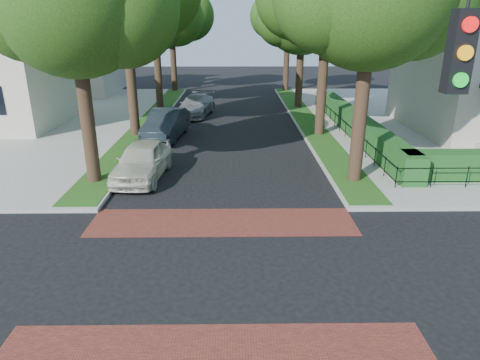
# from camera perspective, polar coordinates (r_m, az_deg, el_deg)

# --- Properties ---
(ground) EXTENTS (120.00, 120.00, 0.00)m
(ground) POSITION_cam_1_polar(r_m,az_deg,el_deg) (11.89, -2.74, -12.34)
(ground) COLOR black
(ground) RESTS_ON ground
(crosswalk_far) EXTENTS (9.00, 2.20, 0.01)m
(crosswalk_far) POSITION_cam_1_polar(r_m,az_deg,el_deg) (14.69, -2.33, -5.61)
(crosswalk_far) COLOR maroon
(crosswalk_far) RESTS_ON ground
(crosswalk_near) EXTENTS (9.00, 2.20, 0.01)m
(crosswalk_near) POSITION_cam_1_polar(r_m,az_deg,el_deg) (9.35, -3.42, -22.89)
(crosswalk_near) COLOR maroon
(crosswalk_near) RESTS_ON ground
(grass_strip_ne) EXTENTS (1.60, 29.80, 0.02)m
(grass_strip_ne) POSITION_cam_1_polar(r_m,az_deg,el_deg) (30.20, 8.85, 7.99)
(grass_strip_ne) COLOR #1E4F16
(grass_strip_ne) RESTS_ON sidewalk_ne
(grass_strip_nw) EXTENTS (1.60, 29.80, 0.02)m
(grass_strip_nw) POSITION_cam_1_polar(r_m,az_deg,el_deg) (30.35, -11.89, 7.86)
(grass_strip_nw) COLOR #1E4F16
(grass_strip_nw) RESTS_ON sidewalk_nw
(tree_right_far) EXTENTS (7.25, 6.23, 9.74)m
(tree_right_far) POSITION_cam_1_polar(r_m,az_deg,el_deg) (34.64, 8.41, 20.79)
(tree_right_far) COLOR black
(tree_right_far) RESTS_ON sidewalk_ne
(tree_right_back) EXTENTS (7.50, 6.45, 10.20)m
(tree_right_back) POSITION_cam_1_polar(r_m,az_deg,el_deg) (43.58, 6.54, 21.16)
(tree_right_back) COLOR black
(tree_right_back) RESTS_ON sidewalk_ne
(tree_left_far) EXTENTS (7.00, 6.02, 9.86)m
(tree_left_far) POSITION_cam_1_polar(r_m,az_deg,el_deg) (34.75, -11.13, 20.99)
(tree_left_far) COLOR black
(tree_left_far) RESTS_ON sidewalk_nw
(tree_left_back) EXTENTS (7.75, 6.66, 10.44)m
(tree_left_back) POSITION_cam_1_polar(r_m,az_deg,el_deg) (43.67, -9.00, 21.24)
(tree_left_back) COLOR black
(tree_left_back) RESTS_ON sidewalk_nw
(hedge_main_road) EXTENTS (1.00, 18.00, 1.20)m
(hedge_main_road) POSITION_cam_1_polar(r_m,az_deg,el_deg) (26.67, 15.24, 7.23)
(hedge_main_road) COLOR #19481C
(hedge_main_road) RESTS_ON sidewalk_ne
(fence_main_road) EXTENTS (0.06, 18.00, 0.90)m
(fence_main_road) POSITION_cam_1_polar(r_m,az_deg,el_deg) (26.49, 13.54, 6.96)
(fence_main_road) COLOR black
(fence_main_road) RESTS_ON sidewalk_ne
(house_left_far) EXTENTS (10.00, 9.00, 10.14)m
(house_left_far) POSITION_cam_1_polar(r_m,az_deg,el_deg) (44.96, -22.49, 16.97)
(house_left_far) COLOR #BAB5A7
(house_left_far) RESTS_ON sidewalk_nw
(parked_car_front) EXTENTS (2.21, 4.81, 1.60)m
(parked_car_front) POSITION_cam_1_polar(r_m,az_deg,el_deg) (19.05, -12.91, 2.56)
(parked_car_front) COLOR beige
(parked_car_front) RESTS_ON ground
(parked_car_middle) EXTENTS (2.36, 5.27, 1.68)m
(parked_car_middle) POSITION_cam_1_polar(r_m,az_deg,el_deg) (25.66, -9.82, 7.36)
(parked_car_middle) COLOR black
(parked_car_middle) RESTS_ON ground
(parked_car_rear) EXTENTS (2.89, 5.34, 1.47)m
(parked_car_rear) POSITION_cam_1_polar(r_m,az_deg,el_deg) (32.01, -5.91, 9.86)
(parked_car_rear) COLOR gray
(parked_car_rear) RESTS_ON ground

